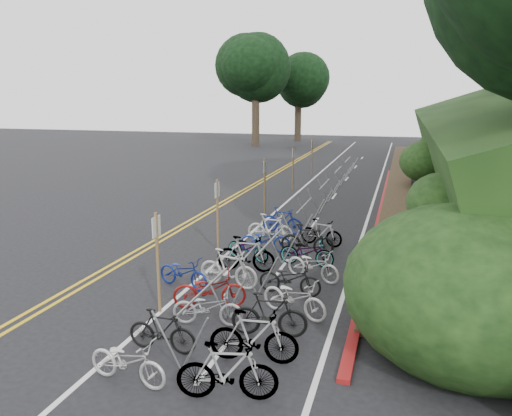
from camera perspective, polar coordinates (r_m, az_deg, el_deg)
The scene contains 9 objects.
ground at distance 13.30m, azimuth -14.61°, elevation -10.82°, with size 120.00×120.00×0.00m, color black.
road_markings at distance 21.92m, azimuth 0.44°, elevation -1.12°, with size 7.47×80.00×0.01m.
red_curb at distance 22.98m, azimuth 14.03°, elevation -0.75°, with size 0.25×28.00×0.10m, color maroon.
bike_rack_front at distance 10.82m, azimuth -5.82°, elevation -10.90°, with size 1.18×2.71×1.25m.
bike_racks_rest at distance 24.03m, azimuth 7.81°, elevation 2.05°, with size 1.14×23.00×1.17m.
signpost_near at distance 12.31m, azimuth -11.18°, elevation -5.40°, with size 0.08×0.40×2.52m.
signposts_rest at distance 25.36m, azimuth 2.82°, elevation 4.02°, with size 0.08×18.40×2.50m.
bike_front at distance 14.09m, azimuth -8.31°, elevation -7.27°, with size 1.67×0.58×0.88m, color navy.
bike_valet at distance 13.85m, azimuth 0.65°, elevation -7.26°, with size 3.49×12.79×1.09m.
Camera 1 is at (6.50, -10.38, 5.18)m, focal length 35.00 mm.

